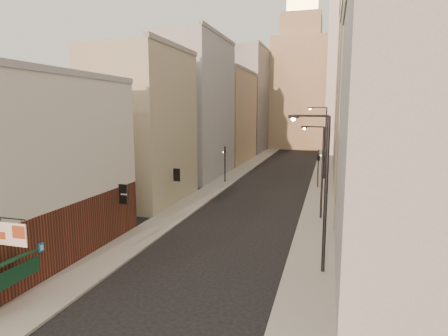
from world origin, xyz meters
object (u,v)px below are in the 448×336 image
streetlamp_mid (320,167)px  traffic_light_right (319,158)px  white_tower (346,70)px  traffic_light_left (225,157)px  streetlamp_near (322,185)px  streetlamp_far (323,139)px  clock_tower (300,80)px

streetlamp_mid → traffic_light_right: bearing=112.0°
white_tower → traffic_light_right: white_tower is taller
traffic_light_left → streetlamp_mid: bearing=145.4°
traffic_light_left → traffic_light_right: (12.36, -0.34, 0.26)m
traffic_light_left → white_tower: bearing=-98.9°
streetlamp_near → streetlamp_far: 32.29m
streetlamp_far → traffic_light_left: (-12.74, -6.08, -2.28)m
streetlamp_near → traffic_light_right: bearing=105.1°
traffic_light_right → clock_tower: bearing=-106.4°
streetlamp_near → streetlamp_mid: size_ratio=1.13×
clock_tower → white_tower: clock_tower is taller
streetlamp_mid → traffic_light_right: 14.12m
streetlamp_mid → streetlamp_far: 20.53m
clock_tower → streetlamp_far: (7.43, -47.61, -11.75)m
streetlamp_mid → white_tower: bearing=106.1°
white_tower → traffic_light_right: bearing=-95.6°
clock_tower → streetlamp_near: 81.21m
streetlamp_near → streetlamp_mid: 11.81m
streetlamp_near → clock_tower: bearing=108.6°
traffic_light_left → streetlamp_far: bearing=-141.0°
clock_tower → streetlamp_mid: (7.62, -68.11, -12.82)m
streetlamp_mid → traffic_light_left: (-12.94, 14.42, -1.21)m
clock_tower → streetlamp_near: (8.04, -79.89, -12.18)m
clock_tower → white_tower: bearing=-51.8°
clock_tower → streetlamp_far: clock_tower is taller
streetlamp_far → white_tower: bearing=89.1°
white_tower → streetlamp_far: bearing=-96.1°
streetlamp_far → traffic_light_right: (-0.38, -6.42, -2.02)m
clock_tower → traffic_light_right: (7.05, -54.03, -13.77)m
white_tower → traffic_light_left: white_tower is taller
white_tower → clock_tower: bearing=128.2°
streetlamp_far → traffic_light_left: 14.30m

